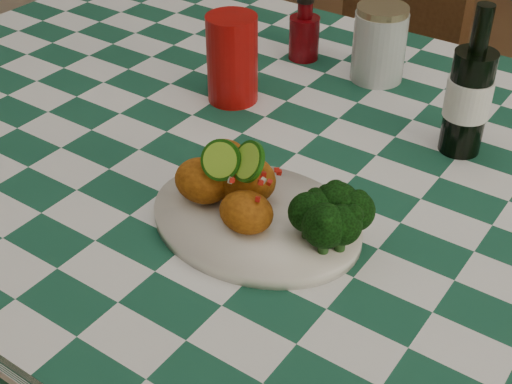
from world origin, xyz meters
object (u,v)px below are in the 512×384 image
Objects in this scene: ketchup_bottle at (305,27)px; beer_bottle at (471,82)px; red_tumbler at (232,59)px; fried_chicken_pile at (241,179)px; dining_table at (289,332)px; wooden_chair_left at (349,108)px; plate at (256,220)px; mason_jar at (379,43)px.

beer_bottle reaches higher than ketchup_bottle.
red_tumbler is 0.21m from ketchup_bottle.
beer_bottle reaches higher than red_tumbler.
red_tumbler is (-0.21, 0.26, 0.01)m from fried_chicken_pile.
dining_table is at bearing -24.76° from red_tumbler.
fried_chicken_pile is 1.00× the size of red_tumbler.
fried_chicken_pile is 0.65× the size of beer_bottle.
wooden_chair_left is at bearing 98.95° from red_tumbler.
ketchup_bottle is at bearing 114.92° from plate.
ketchup_bottle is at bearing 112.48° from fried_chicken_pile.
fried_chicken_pile is at bearing -84.83° from mason_jar.
ketchup_bottle is 0.15× the size of wooden_chair_left.
beer_bottle is (0.22, -0.14, 0.05)m from mason_jar.
dining_table is 5.71× the size of plate.
beer_bottle is at bearing 37.68° from dining_table.
ketchup_bottle reaches higher than wooden_chair_left.
fried_chicken_pile is 0.48m from mason_jar.
ketchup_bottle reaches higher than dining_table.
wooden_chair_left is (-0.48, 0.59, -0.47)m from beer_bottle.
mason_jar is (0.17, 0.21, -0.01)m from red_tumbler.
wooden_chair_left is (-0.12, 0.45, -0.42)m from ketchup_bottle.
mason_jar is 0.58× the size of beer_bottle.
dining_table is at bearing -142.32° from beer_bottle.
red_tumbler is 0.65× the size of beer_bottle.
mason_jar is (-0.02, 0.30, 0.46)m from dining_table.
mason_jar is (-0.07, 0.48, 0.06)m from plate.
fried_chicken_pile is 0.38m from beer_bottle.
plate is 0.48m from mason_jar.
dining_table is 12.28× the size of mason_jar.
beer_bottle reaches higher than dining_table.
plate is at bearing -55.08° from wooden_chair_left.
beer_bottle reaches higher than wooden_chair_left.
beer_bottle is at bearing -33.55° from mason_jar.
plate is 1.04m from wooden_chair_left.
beer_bottle reaches higher than mason_jar.
ketchup_bottle is at bearing 159.22° from beer_bottle.
fried_chicken_pile is at bearing -51.71° from red_tumbler.
plate is 0.52m from ketchup_bottle.
dining_table is 0.57m from ketchup_bottle.
wooden_chair_left is (-0.27, 0.45, -0.42)m from mason_jar.
plate is at bearing -48.65° from red_tumbler.
mason_jar is (0.15, 0.00, 0.00)m from ketchup_bottle.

